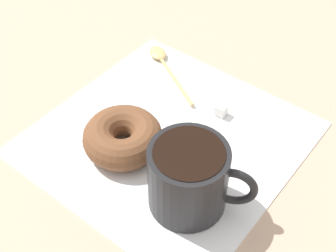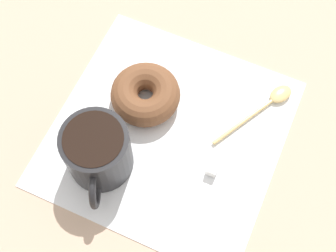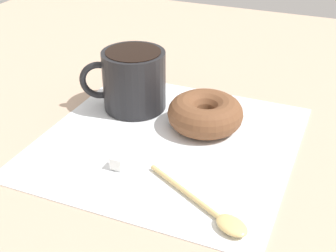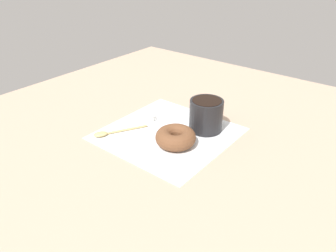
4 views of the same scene
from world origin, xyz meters
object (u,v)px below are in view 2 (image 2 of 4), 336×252
object	(u,v)px
coffee_cup	(97,152)
spoon	(269,102)
sugar_cube	(212,170)
donut	(145,94)

from	to	relation	value
coffee_cup	spoon	distance (cm)	25.75
coffee_cup	sugar_cube	size ratio (longest dim) A/B	8.04
spoon	coffee_cup	bearing A→B (deg)	-45.29
donut	sugar_cube	distance (cm)	14.19
coffee_cup	sugar_cube	world-z (taller)	coffee_cup
donut	spoon	distance (cm)	17.92
coffee_cup	donut	size ratio (longest dim) A/B	1.16
coffee_cup	donut	xyz separation A→B (cm)	(-11.20, 1.54, -2.35)
coffee_cup	spoon	bearing A→B (deg)	134.71
sugar_cube	spoon	bearing A→B (deg)	163.36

